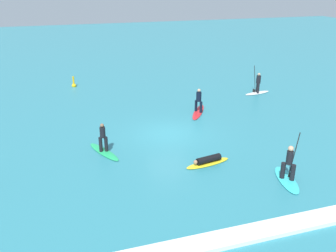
# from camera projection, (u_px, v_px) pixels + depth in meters

# --- Properties ---
(ground_plane) EXTENTS (120.00, 120.00, 0.00)m
(ground_plane) POSITION_uv_depth(u_px,v_px,m) (168.00, 134.00, 22.20)
(ground_plane) COLOR teal
(ground_plane) RESTS_ON ground
(surfer_on_white_board) EXTENTS (2.51, 1.08, 2.27)m
(surfer_on_white_board) POSITION_uv_depth(u_px,v_px,m) (258.00, 87.00, 29.79)
(surfer_on_white_board) COLOR white
(surfer_on_white_board) RESTS_ON ground_plane
(surfer_on_teal_board) EXTENTS (1.41, 2.66, 2.37)m
(surfer_on_teal_board) POSITION_uv_depth(u_px,v_px,m) (288.00, 172.00, 16.89)
(surfer_on_teal_board) COLOR #33C6CC
(surfer_on_teal_board) RESTS_ON ground_plane
(surfer_on_yellow_board) EXTENTS (2.56, 1.04, 0.43)m
(surfer_on_yellow_board) POSITION_uv_depth(u_px,v_px,m) (208.00, 161.00, 18.52)
(surfer_on_yellow_board) COLOR yellow
(surfer_on_yellow_board) RESTS_ON ground_plane
(surfer_on_green_board) EXTENTS (1.59, 2.79, 1.69)m
(surfer_on_green_board) POSITION_uv_depth(u_px,v_px,m) (104.00, 145.00, 19.63)
(surfer_on_green_board) COLOR #23B266
(surfer_on_green_board) RESTS_ON ground_plane
(surfer_on_red_board) EXTENTS (2.19, 3.05, 1.73)m
(surfer_on_red_board) POSITION_uv_depth(u_px,v_px,m) (198.00, 106.00, 25.50)
(surfer_on_red_board) COLOR red
(surfer_on_red_board) RESTS_ON ground_plane
(marker_buoy) EXTENTS (0.39, 0.39, 1.02)m
(marker_buoy) POSITION_uv_depth(u_px,v_px,m) (74.00, 85.00, 31.75)
(marker_buoy) COLOR yellow
(marker_buoy) RESTS_ON ground_plane
(wave_crest) EXTENTS (18.78, 0.90, 0.18)m
(wave_crest) POSITION_uv_depth(u_px,v_px,m) (250.00, 234.00, 13.36)
(wave_crest) COLOR white
(wave_crest) RESTS_ON ground_plane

